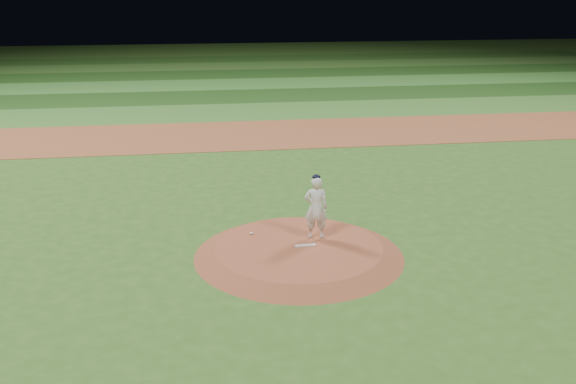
{
  "coord_description": "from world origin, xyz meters",
  "views": [
    {
      "loc": [
        -2.5,
        -15.29,
        6.88
      ],
      "look_at": [
        0.0,
        2.0,
        1.1
      ],
      "focal_mm": 40.0,
      "sensor_mm": 36.0,
      "label": 1
    }
  ],
  "objects_px": {
    "pitchers_mound": "(299,251)",
    "pitcher_on_mound": "(316,207)",
    "pitching_rubber": "(305,245)",
    "rosin_bag": "(251,233)"
  },
  "relations": [
    {
      "from": "pitchers_mound",
      "to": "pitcher_on_mound",
      "type": "distance_m",
      "value": 1.26
    },
    {
      "from": "pitchers_mound",
      "to": "pitching_rubber",
      "type": "xyz_separation_m",
      "value": [
        0.18,
        0.02,
        0.14
      ]
    },
    {
      "from": "pitcher_on_mound",
      "to": "pitching_rubber",
      "type": "bearing_deg",
      "value": -125.37
    },
    {
      "from": "pitchers_mound",
      "to": "pitcher_on_mound",
      "type": "xyz_separation_m",
      "value": [
        0.54,
        0.53,
        1.01
      ]
    },
    {
      "from": "pitchers_mound",
      "to": "pitcher_on_mound",
      "type": "height_order",
      "value": "pitcher_on_mound"
    },
    {
      "from": "pitchers_mound",
      "to": "pitching_rubber",
      "type": "relative_size",
      "value": 10.02
    },
    {
      "from": "pitchers_mound",
      "to": "pitching_rubber",
      "type": "bearing_deg",
      "value": 5.14
    },
    {
      "from": "pitchers_mound",
      "to": "rosin_bag",
      "type": "distance_m",
      "value": 1.56
    },
    {
      "from": "rosin_bag",
      "to": "pitchers_mound",
      "type": "bearing_deg",
      "value": -41.74
    },
    {
      "from": "rosin_bag",
      "to": "pitcher_on_mound",
      "type": "xyz_separation_m",
      "value": [
        1.7,
        -0.5,
        0.85
      ]
    }
  ]
}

